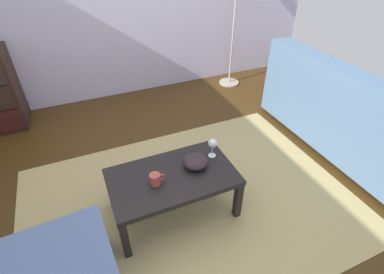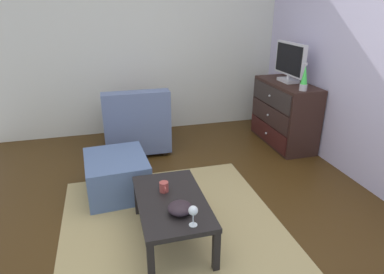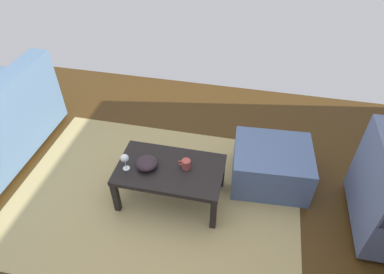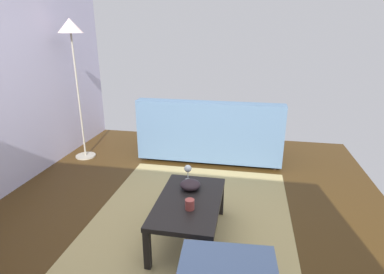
% 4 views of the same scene
% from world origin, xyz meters
% --- Properties ---
extents(ground_plane, '(5.71, 4.44, 0.05)m').
position_xyz_m(ground_plane, '(0.00, 0.00, -0.03)').
color(ground_plane, '#402A10').
extents(wall_plain_left, '(0.12, 4.44, 2.79)m').
position_xyz_m(wall_plain_left, '(-2.61, 0.00, 1.40)').
color(wall_plain_left, silver).
rests_on(wall_plain_left, ground_plane).
extents(area_rug, '(2.60, 1.90, 0.01)m').
position_xyz_m(area_rug, '(0.20, -0.20, 0.00)').
color(area_rug, tan).
rests_on(area_rug, ground_plane).
extents(dresser, '(1.06, 0.49, 0.86)m').
position_xyz_m(dresser, '(-1.54, 1.67, 0.43)').
color(dresser, '#311E18').
rests_on(dresser, ground_plane).
extents(tv, '(0.66, 0.18, 0.50)m').
position_xyz_m(tv, '(-1.58, 1.69, 1.12)').
color(tv, silver).
rests_on(tv, dresser).
extents(lava_lamp, '(0.09, 0.09, 0.33)m').
position_xyz_m(lava_lamp, '(-1.11, 1.62, 1.00)').
color(lava_lamp, '#B7B7BC').
rests_on(lava_lamp, dresser).
extents(coffee_table, '(0.91, 0.54, 0.38)m').
position_xyz_m(coffee_table, '(0.06, -0.23, 0.33)').
color(coffee_table, black).
rests_on(coffee_table, ground_plane).
extents(wine_glass, '(0.07, 0.07, 0.16)m').
position_xyz_m(wine_glass, '(0.42, -0.15, 0.49)').
color(wine_glass, silver).
rests_on(wine_glass, coffee_table).
extents(mug, '(0.11, 0.08, 0.08)m').
position_xyz_m(mug, '(-0.08, -0.26, 0.42)').
color(mug, '#A5433D').
rests_on(mug, coffee_table).
extents(bowl_decorative, '(0.19, 0.19, 0.08)m').
position_xyz_m(bowl_decorative, '(0.25, -0.20, 0.42)').
color(bowl_decorative, '#2B1F26').
rests_on(bowl_decorative, coffee_table).
extents(armchair, '(0.80, 0.81, 0.85)m').
position_xyz_m(armchair, '(-1.86, -0.31, 0.36)').
color(armchair, '#332319').
rests_on(armchair, ground_plane).
extents(ottoman, '(0.74, 0.64, 0.39)m').
position_xyz_m(ottoman, '(-0.81, -0.62, 0.20)').
color(ottoman, slate).
rests_on(ottoman, ground_plane).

